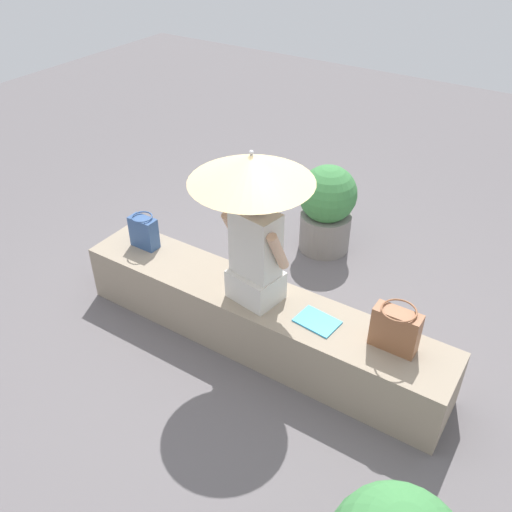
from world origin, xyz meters
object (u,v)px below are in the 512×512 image
handbag_black (144,232)px  magazine (317,321)px  tote_bag_canvas (395,329)px  person_seated (255,252)px  parasol (251,169)px  planter_far (327,207)px

handbag_black → magazine: bearing=177.8°
tote_bag_canvas → magazine: bearing=5.7°
handbag_black → tote_bag_canvas: (-2.11, 0.01, 0.02)m
person_seated → tote_bag_canvas: (-1.01, -0.05, -0.23)m
parasol → tote_bag_canvas: (-1.04, -0.04, -0.84)m
parasol → magazine: parasol is taller
parasol → tote_bag_canvas: bearing=-177.7°
magazine → planter_far: bearing=-59.2°
magazine → handbag_black: bearing=4.1°
planter_far → person_seated: bearing=96.5°
person_seated → magazine: bearing=179.7°
magazine → planter_far: planter_far is taller
tote_bag_canvas → planter_far: (1.18, -1.41, -0.18)m
parasol → tote_bag_canvas: parasol is taller
person_seated → planter_far: 1.53m
handbag_black → planter_far: planter_far is taller
handbag_black → magazine: handbag_black is taller
planter_far → tote_bag_canvas: bearing=129.9°
magazine → person_seated: bearing=6.1°
person_seated → planter_far: person_seated is taller
handbag_black → magazine: (-1.60, 0.06, -0.13)m
person_seated → tote_bag_canvas: bearing=-177.3°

